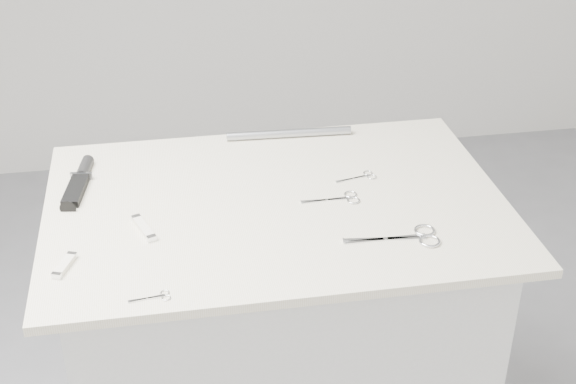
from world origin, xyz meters
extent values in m
cube|color=silver|center=(0.00, 0.00, 0.45)|extent=(0.90, 0.60, 0.90)
cube|color=beige|center=(0.00, 0.00, 0.91)|extent=(1.00, 0.70, 0.02)
cube|color=silver|center=(0.19, -0.19, 0.92)|extent=(0.17, 0.04, 0.00)
cylinder|color=silver|center=(0.19, -0.19, 0.92)|extent=(0.01, 0.01, 0.00)
torus|color=silver|center=(0.28, -0.17, 0.92)|extent=(0.04, 0.04, 0.01)
torus|color=silver|center=(0.28, -0.21, 0.92)|extent=(0.04, 0.04, 0.01)
cube|color=silver|center=(0.11, -0.02, 0.92)|extent=(0.11, 0.02, 0.00)
cylinder|color=silver|center=(0.11, -0.02, 0.92)|extent=(0.01, 0.01, 0.00)
torus|color=silver|center=(0.17, 0.00, 0.92)|extent=(0.03, 0.03, 0.00)
torus|color=silver|center=(0.17, -0.03, 0.92)|extent=(0.03, 0.03, 0.00)
cube|color=silver|center=(0.19, 0.07, 0.92)|extent=(0.09, 0.03, 0.00)
cylinder|color=silver|center=(0.19, 0.07, 0.92)|extent=(0.00, 0.00, 0.00)
torus|color=silver|center=(0.23, 0.09, 0.92)|extent=(0.02, 0.02, 0.00)
torus|color=silver|center=(0.23, 0.07, 0.92)|extent=(0.02, 0.02, 0.00)
cube|color=silver|center=(-0.29, -0.30, 0.92)|extent=(0.07, 0.02, 0.00)
cylinder|color=silver|center=(-0.29, -0.30, 0.92)|extent=(0.00, 0.00, 0.00)
torus|color=silver|center=(-0.25, -0.29, 0.92)|extent=(0.02, 0.02, 0.00)
torus|color=silver|center=(-0.25, -0.31, 0.92)|extent=(0.02, 0.02, 0.00)
cube|color=black|center=(-0.43, 0.11, 0.93)|extent=(0.06, 0.13, 0.02)
cube|color=#96989E|center=(-0.42, 0.17, 0.93)|extent=(0.05, 0.01, 0.02)
cylinder|color=black|center=(-0.42, 0.21, 0.93)|extent=(0.04, 0.08, 0.03)
cube|color=silver|center=(-0.29, -0.07, 0.93)|extent=(0.05, 0.10, 0.01)
cube|color=silver|center=(-0.30, -0.03, 0.93)|extent=(0.02, 0.02, 0.01)
cube|color=silver|center=(-0.27, -0.11, 0.93)|extent=(0.02, 0.02, 0.01)
cube|color=silver|center=(-0.44, -0.18, 0.92)|extent=(0.04, 0.08, 0.01)
cube|color=silver|center=(-0.43, -0.15, 0.93)|extent=(0.02, 0.01, 0.01)
cube|color=silver|center=(-0.45, -0.21, 0.93)|extent=(0.02, 0.01, 0.01)
cylinder|color=#96989E|center=(0.08, 0.31, 0.93)|extent=(0.32, 0.04, 0.02)
camera|label=1|loc=(-0.23, -1.49, 1.82)|focal=50.00mm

